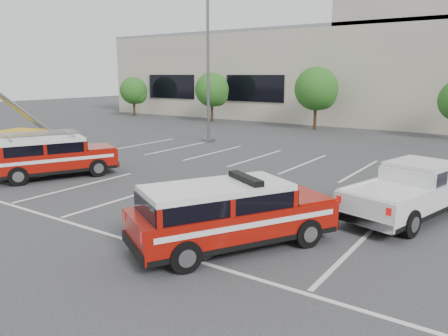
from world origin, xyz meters
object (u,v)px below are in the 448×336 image
object	(u,v)px
convention_building	(416,69)
fire_chief_suv	(230,219)
tree_left	(213,91)
tree_mid_left	(318,90)
utility_rig	(12,150)
white_pickup	(412,195)
light_pole_left	(208,59)
tree_far_left	(135,92)
ladder_suv	(52,159)

from	to	relation	value
convention_building	fire_chief_suv	bearing A→B (deg)	-85.56
tree_left	fire_chief_suv	distance (m)	29.66
tree_mid_left	utility_rig	distance (m)	22.25
white_pickup	convention_building	bearing A→B (deg)	116.25
tree_mid_left	light_pole_left	xyz separation A→B (m)	(-3.09, -10.05, 2.14)
convention_building	tree_left	distance (m)	18.11
light_pole_left	fire_chief_suv	distance (m)	17.98
tree_left	light_pole_left	world-z (taller)	light_pole_left
convention_building	fire_chief_suv	xyz separation A→B (m)	(2.60, -33.54, -3.98)
tree_far_left	tree_left	xyz separation A→B (m)	(10.00, 0.00, 0.27)
fire_chief_suv	tree_left	bearing A→B (deg)	156.13
tree_left	ladder_suv	bearing A→B (deg)	-71.39
tree_mid_left	light_pole_left	bearing A→B (deg)	-107.10
tree_left	convention_building	bearing A→B (deg)	33.05
tree_far_left	tree_left	world-z (taller)	tree_left
convention_building	tree_mid_left	size ratio (longest dim) A/B	12.38
tree_far_left	tree_mid_left	world-z (taller)	tree_mid_left
white_pickup	tree_mid_left	bearing A→B (deg)	135.12
tree_far_left	fire_chief_suv	bearing A→B (deg)	-40.58
tree_left	fire_chief_suv	world-z (taller)	tree_left
tree_mid_left	convention_building	bearing A→B (deg)	62.60
tree_far_left	tree_mid_left	xyz separation A→B (m)	(20.00, 0.00, 0.54)
tree_left	light_pole_left	distance (m)	12.43
white_pickup	fire_chief_suv	bearing A→B (deg)	-107.08
white_pickup	utility_rig	size ratio (longest dim) A/B	1.18
convention_building	white_pickup	world-z (taller)	convention_building
tree_left	tree_mid_left	world-z (taller)	tree_mid_left
tree_far_left	tree_left	size ratio (longest dim) A/B	0.90
convention_building	fire_chief_suv	distance (m)	33.88
tree_far_left	utility_rig	world-z (taller)	tree_far_left
tree_mid_left	white_pickup	distance (m)	21.64
tree_far_left	ladder_suv	xyz separation A→B (m)	(17.27, -21.60, -1.74)
convention_building	utility_rig	world-z (taller)	convention_building
tree_mid_left	fire_chief_suv	bearing A→B (deg)	-72.03
tree_left	tree_mid_left	bearing A→B (deg)	0.00
light_pole_left	utility_rig	xyz separation A→B (m)	(-3.52, -11.07, -4.46)
tree_far_left	white_pickup	size ratio (longest dim) A/B	0.71
tree_left	light_pole_left	size ratio (longest dim) A/B	0.43
tree_far_left	white_pickup	bearing A→B (deg)	-30.96
tree_far_left	white_pickup	xyz separation A→B (m)	(30.90, -18.54, -1.85)
ladder_suv	white_pickup	bearing A→B (deg)	37.67
tree_mid_left	fire_chief_suv	distance (m)	25.05
utility_rig	white_pickup	bearing A→B (deg)	-5.84
fire_chief_suv	light_pole_left	bearing A→B (deg)	157.67
ladder_suv	convention_building	bearing A→B (deg)	101.04
fire_chief_suv	ladder_suv	world-z (taller)	ladder_suv
light_pole_left	white_pickup	world-z (taller)	light_pole_left
convention_building	light_pole_left	xyz separation A→B (m)	(-8.18, -19.86, 0.47)
tree_mid_left	light_pole_left	world-z (taller)	light_pole_left
light_pole_left	utility_rig	distance (m)	12.44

